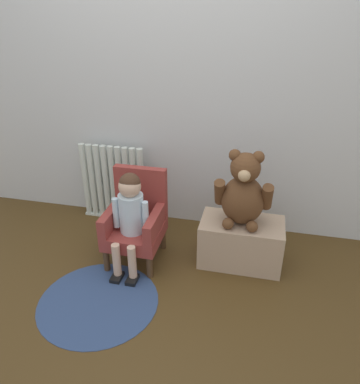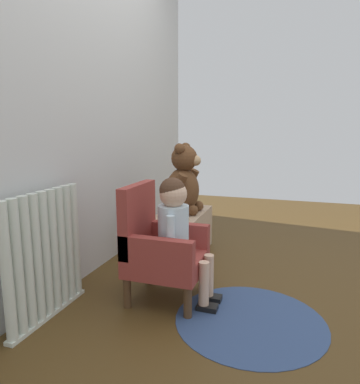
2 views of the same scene
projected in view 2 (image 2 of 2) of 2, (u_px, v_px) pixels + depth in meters
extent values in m
plane|color=#493316|center=(255.00, 298.00, 1.96)|extent=(6.00, 6.00, 0.00)
cube|color=silver|center=(76.00, 89.00, 2.10)|extent=(3.80, 0.05, 2.40)
cylinder|color=silver|center=(7.00, 273.00, 1.49)|extent=(0.05, 0.05, 0.64)
cylinder|color=silver|center=(17.00, 268.00, 1.55)|extent=(0.05, 0.05, 0.64)
cylinder|color=silver|center=(27.00, 263.00, 1.61)|extent=(0.05, 0.05, 0.64)
cylinder|color=silver|center=(37.00, 258.00, 1.66)|extent=(0.05, 0.05, 0.64)
cylinder|color=silver|center=(45.00, 254.00, 1.72)|extent=(0.05, 0.05, 0.64)
cylinder|color=silver|center=(53.00, 250.00, 1.78)|extent=(0.05, 0.05, 0.64)
cylinder|color=silver|center=(61.00, 246.00, 1.84)|extent=(0.05, 0.05, 0.64)
cylinder|color=silver|center=(68.00, 242.00, 1.90)|extent=(0.05, 0.05, 0.64)
cylinder|color=silver|center=(75.00, 239.00, 1.95)|extent=(0.05, 0.05, 0.64)
cube|color=silver|center=(50.00, 314.00, 1.78)|extent=(0.56, 0.05, 0.02)
cube|color=maroon|center=(167.00, 262.00, 1.93)|extent=(0.38, 0.41, 0.10)
cube|color=maroon|center=(138.00, 218.00, 1.94)|extent=(0.38, 0.06, 0.39)
cube|color=maroon|center=(156.00, 251.00, 1.76)|extent=(0.06, 0.41, 0.14)
cube|color=maroon|center=(176.00, 234.00, 2.06)|extent=(0.06, 0.41, 0.14)
cylinder|color=#4C331E|center=(188.00, 302.00, 1.75)|extent=(0.04, 0.04, 0.17)
cylinder|color=#4C331E|center=(203.00, 277.00, 2.05)|extent=(0.04, 0.04, 0.17)
cylinder|color=#4C331E|center=(127.00, 292.00, 1.86)|extent=(0.04, 0.04, 0.17)
cylinder|color=#4C331E|center=(150.00, 270.00, 2.15)|extent=(0.04, 0.04, 0.17)
cylinder|color=silver|center=(173.00, 230.00, 1.88)|extent=(0.17, 0.17, 0.28)
sphere|color=#D8AD8E|center=(173.00, 194.00, 1.85)|extent=(0.15, 0.15, 0.15)
sphere|color=#472D1E|center=(172.00, 191.00, 1.84)|extent=(0.14, 0.14, 0.14)
cylinder|color=#D8AD8E|center=(204.00, 283.00, 1.82)|extent=(0.06, 0.06, 0.24)
cube|color=black|center=(207.00, 307.00, 1.84)|extent=(0.07, 0.11, 0.03)
cylinder|color=#D8AD8E|center=(209.00, 275.00, 1.92)|extent=(0.06, 0.06, 0.24)
cube|color=black|center=(212.00, 298.00, 1.94)|extent=(0.07, 0.11, 0.03)
cylinder|color=silver|center=(170.00, 236.00, 1.78)|extent=(0.04, 0.04, 0.22)
cylinder|color=silver|center=(183.00, 226.00, 1.97)|extent=(0.04, 0.04, 0.22)
cube|color=tan|center=(183.00, 232.00, 2.67)|extent=(0.57, 0.33, 0.33)
ellipsoid|color=brown|center=(183.00, 190.00, 2.60)|extent=(0.29, 0.25, 0.34)
sphere|color=brown|center=(184.00, 158.00, 2.55)|extent=(0.20, 0.20, 0.20)
sphere|color=tan|center=(196.00, 161.00, 2.53)|extent=(0.08, 0.08, 0.08)
sphere|color=brown|center=(180.00, 149.00, 2.48)|extent=(0.08, 0.08, 0.08)
sphere|color=brown|center=(186.00, 148.00, 2.61)|extent=(0.08, 0.08, 0.08)
cylinder|color=brown|center=(178.00, 187.00, 2.44)|extent=(0.07, 0.15, 0.21)
cylinder|color=brown|center=(190.00, 181.00, 2.73)|extent=(0.07, 0.15, 0.21)
sphere|color=brown|center=(193.00, 210.00, 2.52)|extent=(0.08, 0.08, 0.08)
sphere|color=brown|center=(199.00, 206.00, 2.67)|extent=(0.08, 0.08, 0.08)
cylinder|color=navy|center=(251.00, 320.00, 1.73)|extent=(0.76, 0.76, 0.01)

